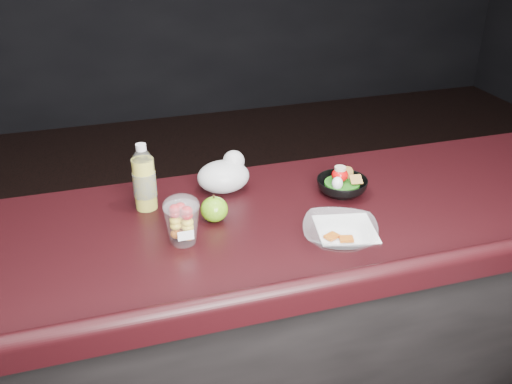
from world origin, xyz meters
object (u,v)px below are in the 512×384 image
(snack_bowl, at_px, (342,185))
(takeout_bowl, at_px, (340,233))
(green_apple, at_px, (214,209))
(lemonade_bottle, at_px, (144,182))
(fruit_cup, at_px, (182,219))

(snack_bowl, bearing_deg, takeout_bowl, -115.53)
(green_apple, height_order, takeout_bowl, green_apple)
(lemonade_bottle, distance_m, green_apple, 0.22)
(lemonade_bottle, xyz_separation_m, green_apple, (0.18, -0.13, -0.05))
(green_apple, bearing_deg, fruit_cup, -141.18)
(lemonade_bottle, relative_size, snack_bowl, 1.07)
(green_apple, distance_m, snack_bowl, 0.42)
(green_apple, xyz_separation_m, snack_bowl, (0.41, 0.05, -0.01))
(takeout_bowl, bearing_deg, fruit_cup, 163.79)
(lemonade_bottle, distance_m, fruit_cup, 0.23)
(fruit_cup, bearing_deg, takeout_bowl, -16.21)
(fruit_cup, distance_m, green_apple, 0.14)
(fruit_cup, xyz_separation_m, green_apple, (0.11, 0.09, -0.03))
(fruit_cup, relative_size, snack_bowl, 0.72)
(takeout_bowl, bearing_deg, lemonade_bottle, 144.69)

